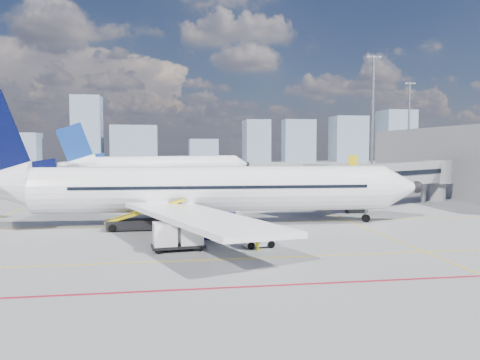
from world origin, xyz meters
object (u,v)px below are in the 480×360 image
(main_aircraft, at_px, (194,190))
(belt_loader, at_px, (137,222))
(cargo_dolly, at_px, (178,235))
(second_aircraft, at_px, (162,166))
(baggage_tug, at_px, (257,238))
(ramp_worker, at_px, (258,238))

(main_aircraft, xyz_separation_m, belt_loader, (-5.02, -1.79, -2.50))
(cargo_dolly, bearing_deg, second_aircraft, 84.64)
(cargo_dolly, bearing_deg, main_aircraft, 73.50)
(main_aircraft, relative_size, baggage_tug, 18.86)
(main_aircraft, height_order, belt_loader, main_aircraft)
(ramp_worker, bearing_deg, belt_loader, 69.02)
(main_aircraft, xyz_separation_m, cargo_dolly, (-1.74, -10.38, -2.14))
(second_aircraft, xyz_separation_m, cargo_dolly, (1.84, -65.48, -2.14))
(second_aircraft, relative_size, cargo_dolly, 10.63)
(belt_loader, bearing_deg, ramp_worker, -45.34)
(baggage_tug, distance_m, belt_loader, 12.18)
(main_aircraft, distance_m, cargo_dolly, 10.74)
(second_aircraft, relative_size, baggage_tug, 17.54)
(baggage_tug, height_order, ramp_worker, ramp_worker)
(baggage_tug, distance_m, ramp_worker, 0.92)
(baggage_tug, bearing_deg, second_aircraft, 86.00)
(cargo_dolly, height_order, belt_loader, belt_loader)
(baggage_tug, relative_size, ramp_worker, 1.33)
(baggage_tug, relative_size, belt_loader, 0.33)
(main_aircraft, distance_m, second_aircraft, 55.22)
(belt_loader, bearing_deg, baggage_tug, -42.22)
(second_aircraft, distance_m, cargo_dolly, 65.54)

